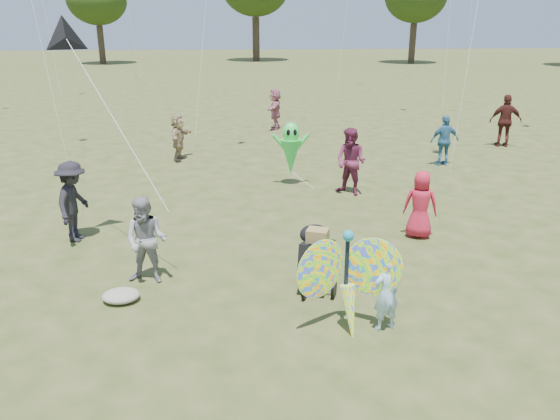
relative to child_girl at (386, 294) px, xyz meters
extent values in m
plane|color=#51592B|center=(-1.13, 0.79, -0.58)|extent=(160.00, 160.00, 0.00)
imported|color=#A4C9E9|center=(0.00, 0.00, 0.00)|extent=(0.48, 0.38, 1.15)
imported|color=gray|center=(-3.65, 1.88, 0.19)|extent=(0.86, 0.73, 1.53)
ellipsoid|color=gray|center=(-4.01, 1.20, -0.48)|extent=(0.60, 0.49, 0.19)
imported|color=#B81D33|center=(1.69, 3.49, 0.13)|extent=(0.80, 0.66, 1.42)
imported|color=black|center=(-5.38, 3.94, 0.26)|extent=(0.78, 1.16, 1.67)
imported|color=teal|center=(4.41, 9.24, 0.20)|extent=(0.95, 0.47, 1.56)
imported|color=tan|center=(-3.86, 10.70, 0.17)|extent=(0.81, 1.44, 1.48)
imported|color=maroon|center=(0.88, 6.53, 0.29)|extent=(1.06, 1.06, 1.73)
imported|color=#451A17|center=(7.55, 11.63, 0.35)|extent=(1.16, 0.71, 1.85)
imported|color=#B26678|center=(-0.32, 15.72, 0.25)|extent=(0.77, 1.60, 1.66)
cube|color=black|center=(-0.80, 1.36, -0.03)|extent=(0.74, 0.97, 0.71)
cube|color=black|center=(-0.80, 1.36, -0.36)|extent=(0.64, 0.79, 0.10)
ellipsoid|color=black|center=(-0.80, 1.61, 0.30)|extent=(0.51, 0.45, 0.33)
cylinder|color=black|center=(-1.04, 1.01, -0.43)|extent=(0.16, 0.30, 0.30)
cylinder|color=black|center=(-0.56, 1.01, -0.43)|extent=(0.16, 0.30, 0.30)
cylinder|color=black|center=(-0.80, 1.81, -0.47)|extent=(0.13, 0.22, 0.22)
cylinder|color=black|center=(-0.80, 0.88, 0.40)|extent=(0.42, 0.19, 0.03)
cube|color=#9A804A|center=(-0.80, 1.31, 0.38)|extent=(0.42, 0.39, 0.26)
ellipsoid|color=#FF5E28|center=(-0.96, 0.06, 0.40)|extent=(0.98, 0.71, 1.24)
ellipsoid|color=#FF5E28|center=(-0.20, 0.06, 0.40)|extent=(0.98, 0.71, 1.24)
cylinder|color=black|center=(-0.58, 0.08, 0.35)|extent=(0.06, 0.06, 1.00)
cone|color=#FF5E28|center=(-0.53, -0.09, -0.28)|extent=(0.36, 0.49, 0.93)
sphere|color=teal|center=(-0.58, 0.06, 0.90)|extent=(0.16, 0.16, 0.16)
cone|color=black|center=(-5.07, 3.72, 3.43)|extent=(0.89, 0.62, 0.81)
cylinder|color=silver|center=(-4.16, 2.85, 2.04)|extent=(1.84, 1.76, 2.78)
cone|color=#34E04F|center=(-0.57, 7.48, 0.22)|extent=(0.56, 0.56, 0.95)
ellipsoid|color=#34E04F|center=(-0.57, 7.48, 0.87)|extent=(0.44, 0.39, 0.57)
ellipsoid|color=black|center=(-0.66, 7.30, 0.92)|extent=(0.10, 0.05, 0.17)
ellipsoid|color=black|center=(-0.48, 7.30, 0.92)|extent=(0.10, 0.05, 0.17)
cylinder|color=#34E04F|center=(-0.87, 7.48, 0.62)|extent=(0.43, 0.10, 0.49)
cylinder|color=#34E04F|center=(-0.27, 7.48, 0.62)|extent=(0.43, 0.10, 0.49)
cylinder|color=silver|center=(-0.27, 7.28, -0.38)|extent=(0.61, 0.41, 0.41)
cylinder|color=#3A2D21|center=(-15.13, 52.79, 1.31)|extent=(0.63, 0.63, 3.78)
cylinder|color=#3A2D21|center=(0.87, 55.79, 1.73)|extent=(0.77, 0.77, 4.62)
cylinder|color=#3A2D21|center=(16.87, 50.79, 1.42)|extent=(0.66, 0.67, 3.99)
camera|label=1|loc=(-2.16, -6.85, 3.73)|focal=35.00mm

